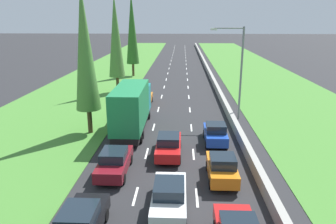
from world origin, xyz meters
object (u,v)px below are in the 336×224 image
poplar_tree_third (116,36)px  street_light_mast (238,67)px  poplar_tree_fourth (132,29)px  blue_hatchback_right_lane (215,133)px  black_sedan_left_lane (80,224)px  red_sedan_centre_lane (169,145)px  green_box_truck_left_lane (132,107)px  white_sedan_centre_lane (169,196)px  maroon_sedan_left_lane (115,162)px  orange_sedan_left_lane (144,98)px  orange_hatchback_right_lane (222,168)px  poplar_tree_second (85,49)px

poplar_tree_third → street_light_mast: (14.06, -11.24, -2.22)m
poplar_tree_third → poplar_tree_fourth: (0.21, 12.85, 0.58)m
blue_hatchback_right_lane → black_sedan_left_lane: bearing=-121.0°
red_sedan_centre_lane → blue_hatchback_right_lane: size_ratio=1.15×
green_box_truck_left_lane → poplar_tree_fourth: (-4.09, 28.00, 5.85)m
white_sedan_centre_lane → black_sedan_left_lane: same height
maroon_sedan_left_lane → orange_sedan_left_lane: 17.14m
white_sedan_centre_lane → poplar_tree_fourth: bearing=101.0°
blue_hatchback_right_lane → orange_hatchback_right_lane: bearing=-91.9°
poplar_tree_second → street_light_mast: bearing=19.4°
green_box_truck_left_lane → poplar_tree_second: size_ratio=0.75×
white_sedan_centre_lane → orange_hatchback_right_lane: orange_hatchback_right_lane is taller
orange_hatchback_right_lane → red_sedan_centre_lane: (-3.46, 3.56, -0.02)m
green_box_truck_left_lane → orange_sedan_left_lane: 8.94m
maroon_sedan_left_lane → orange_sedan_left_lane: size_ratio=1.00×
white_sedan_centre_lane → poplar_tree_fourth: 41.74m
red_sedan_centre_lane → poplar_tree_second: (-7.10, 4.58, 6.52)m
black_sedan_left_lane → orange_hatchback_right_lane: size_ratio=1.15×
poplar_tree_second → black_sedan_left_lane: bearing=-76.1°
black_sedan_left_lane → blue_hatchback_right_lane: 14.13m
maroon_sedan_left_lane → green_box_truck_left_lane: (-0.07, 8.31, 1.37)m
black_sedan_left_lane → poplar_tree_fourth: size_ratio=0.32×
blue_hatchback_right_lane → orange_sedan_left_lane: size_ratio=0.87×
red_sedan_centre_lane → maroon_sedan_left_lane: bearing=-139.1°
white_sedan_centre_lane → green_box_truck_left_lane: 12.99m
maroon_sedan_left_lane → poplar_tree_fourth: (-4.16, 36.31, 7.22)m
white_sedan_centre_lane → blue_hatchback_right_lane: bearing=70.8°
street_light_mast → poplar_tree_third: bearing=141.4°
blue_hatchback_right_lane → street_light_mast: bearing=68.5°
poplar_tree_fourth → orange_hatchback_right_lane: bearing=-73.4°
orange_sedan_left_lane → poplar_tree_fourth: poplar_tree_fourth is taller
poplar_tree_third → street_light_mast: size_ratio=1.42×
green_box_truck_left_lane → orange_sedan_left_lane: (-0.04, 8.84, -1.37)m
white_sedan_centre_lane → poplar_tree_third: 29.42m
maroon_sedan_left_lane → green_box_truck_left_lane: 8.42m
green_box_truck_left_lane → white_sedan_centre_lane: bearing=-72.9°
orange_hatchback_right_lane → blue_hatchback_right_lane: same height
green_box_truck_left_lane → poplar_tree_fourth: bearing=98.3°
white_sedan_centre_lane → green_box_truck_left_lane: (-3.79, 12.34, 1.37)m
green_box_truck_left_lane → poplar_tree_second: 6.36m
white_sedan_centre_lane → poplar_tree_second: (-7.42, 11.55, 6.52)m
maroon_sedan_left_lane → street_light_mast: bearing=51.6°
maroon_sedan_left_lane → street_light_mast: street_light_mast is taller
white_sedan_centre_lane → maroon_sedan_left_lane: same height
maroon_sedan_left_lane → green_box_truck_left_lane: size_ratio=0.48×
maroon_sedan_left_lane → poplar_tree_fourth: bearing=96.5°
orange_sedan_left_lane → street_light_mast: bearing=-26.7°
street_light_mast → maroon_sedan_left_lane: bearing=-128.4°
green_box_truck_left_lane → street_light_mast: bearing=21.9°
orange_sedan_left_lane → street_light_mast: 11.82m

